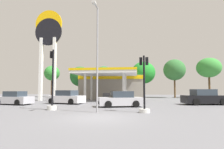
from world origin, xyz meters
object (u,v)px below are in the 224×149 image
Objects in this scene: tree_3 at (143,73)px; station_pole_sign at (48,42)px; car_3 at (14,99)px; tree_1 at (80,77)px; tree_4 at (174,70)px; tree_0 at (52,73)px; traffic_signal_1 at (52,94)px; tree_2 at (104,74)px; tree_5 at (209,68)px; traffic_signal_0 at (144,92)px; car_1 at (205,98)px; car_2 at (121,100)px; car_0 at (66,98)px; corner_streetlamp at (97,49)px.

station_pole_sign is at bearing -137.09° from tree_3.
car_3 is 0.66× the size of tree_1.
tree_0 is at bearing 179.20° from tree_4.
car_3 is at bearing -92.59° from station_pole_sign.
tree_2 is at bearing 89.73° from traffic_signal_1.
traffic_signal_1 is 25.94m from tree_3.
tree_4 is (24.35, -0.34, 0.35)m from tree_0.
tree_2 is 19.95m from tree_5.
traffic_signal_0 is 0.64× the size of tree_1.
station_pole_sign is at bearing 137.82° from traffic_signal_0.
tree_4 is (19.05, -2.73, 0.91)m from tree_1.
tree_0 is at bearing 127.41° from traffic_signal_0.
station_pole_sign is 28.60m from tree_5.
car_1 is 1.00× the size of traffic_signal_1.
station_pole_sign is 10.42m from car_3.
traffic_signal_0 is (2.07, -4.13, 0.79)m from car_2.
tree_4 is at bearing -0.80° from tree_0.
car_2 is 0.91× the size of traffic_signal_1.
car_0 is at bearing -142.11° from tree_5.
car_0 reaches higher than car_2.
tree_5 is at bearing -7.47° from tree_3.
car_1 is at bearing 7.26° from car_3.
tree_4 is (8.51, 18.95, 4.54)m from car_2.
traffic_signal_0 is 25.36m from tree_3.
tree_1 reaches higher than traffic_signal_1.
corner_streetlamp is (3.83, -24.70, -0.12)m from tree_2.
station_pole_sign reaches higher than car_3.
car_2 is at bearing -64.06° from tree_1.
tree_0 is 1.03× the size of tree_2.
tree_5 is (26.34, 18.42, 4.94)m from car_3.
tree_4 reaches higher than tree_0.
car_3 is 12.38m from corner_streetlamp.
car_3 is 21.02m from tree_1.
car_1 is 15.58m from traffic_signal_1.
tree_1 reaches higher than car_3.
car_0 is 6.40m from traffic_signal_1.
car_0 is at bearing -117.15° from tree_3.
tree_3 reaches higher than car_3.
traffic_signal_1 reaches higher than car_3.
car_1 is at bearing -43.26° from tree_1.
tree_0 is at bearing 119.73° from car_0.
traffic_signal_1 is at bearing -90.27° from tree_2.
station_pole_sign is 2.89× the size of car_0.
car_3 is 32.52m from tree_5.
corner_streetlamp is (10.24, -5.73, 3.93)m from car_3.
car_0 is 0.93× the size of traffic_signal_1.
tree_0 is 0.90× the size of tree_3.
corner_streetlamp reaches higher than car_1.
car_2 reaches higher than car_3.
corner_streetlamp is at bearing -55.84° from car_0.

